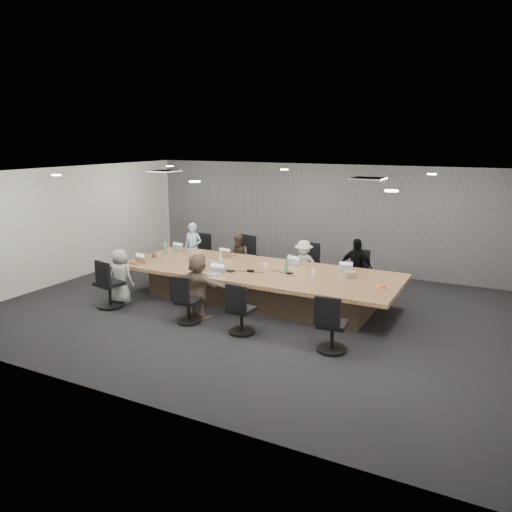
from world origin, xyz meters
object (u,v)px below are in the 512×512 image
at_px(person_4, 121,276).
at_px(chair_7, 332,329).
at_px(laptop_4, 137,263).
at_px(laptop_3, 349,270).
at_px(laptop_2, 294,263).
at_px(canvas_bag, 350,275).
at_px(chair_4, 110,287).
at_px(laptop_5, 213,274).
at_px(snack_packet, 381,287).
at_px(chair_1, 246,260).
at_px(conference_table, 258,284).
at_px(person_2, 304,265).
at_px(person_3, 356,268).
at_px(chair_2, 309,269).
at_px(laptop_1, 228,255).
at_px(person_1, 239,257).
at_px(bottle_clear, 220,257).
at_px(bottle_green_right, 287,267).
at_px(chair_6, 242,314).
at_px(stapler, 251,271).
at_px(chair_0, 201,257).
at_px(chair_5, 188,305).
at_px(bottle_green_left, 165,248).
at_px(chair_3, 360,277).
at_px(mug_brown, 154,255).
at_px(person_0, 193,248).
at_px(person_5, 198,285).
at_px(laptop_0, 181,249).

bearing_deg(person_4, chair_7, 172.83).
bearing_deg(laptop_4, laptop_3, 27.59).
height_order(laptop_2, canvas_bag, canvas_bag).
relative_size(chair_4, laptop_5, 2.49).
bearing_deg(snack_packet, chair_1, 154.58).
height_order(conference_table, snack_packet, snack_packet).
bearing_deg(person_2, person_3, -6.29).
xyz_separation_m(chair_1, chair_2, (1.73, 0.00, -0.03)).
xyz_separation_m(person_2, laptop_2, (0.00, -0.55, 0.17)).
bearing_deg(laptop_1, person_1, -84.39).
bearing_deg(canvas_bag, person_2, 142.39).
bearing_deg(chair_2, bottle_clear, 53.04).
xyz_separation_m(person_2, bottle_green_right, (0.17, -1.37, 0.29)).
bearing_deg(chair_1, person_1, 99.71).
relative_size(chair_6, laptop_4, 2.48).
bearing_deg(person_4, conference_table, -155.79).
distance_m(chair_7, stapler, 2.70).
bearing_deg(person_3, chair_6, -106.16).
bearing_deg(laptop_2, chair_4, 52.66).
xyz_separation_m(conference_table, laptop_3, (1.74, 0.80, 0.35)).
xyz_separation_m(chair_0, laptop_2, (3.09, -0.90, 0.38)).
xyz_separation_m(chair_5, person_1, (-0.59, 3.05, 0.21)).
relative_size(bottle_green_left, bottle_clear, 1.20).
bearing_deg(person_3, chair_3, 95.48).
bearing_deg(mug_brown, chair_5, -37.02).
relative_size(laptop_4, mug_brown, 2.61).
xyz_separation_m(person_0, stapler, (2.57, -1.65, 0.10)).
relative_size(chair_3, person_4, 0.63).
bearing_deg(laptop_1, person_2, -156.71).
xyz_separation_m(canvas_bag, snack_packet, (0.70, -0.37, -0.05)).
xyz_separation_m(chair_5, laptop_1, (-0.59, 2.50, 0.39)).
distance_m(chair_7, bottle_clear, 3.78).
height_order(chair_0, laptop_1, laptop_1).
height_order(person_4, bottle_green_right, person_4).
bearing_deg(conference_table, laptop_3, 24.65).
xyz_separation_m(chair_5, laptop_5, (0.00, 0.90, 0.39)).
bearing_deg(chair_2, laptop_3, 151.47).
distance_m(bottle_green_right, stapler, 0.76).
distance_m(chair_0, person_3, 4.36).
xyz_separation_m(laptop_1, person_4, (-1.39, -2.15, -0.16)).
distance_m(person_1, mug_brown, 2.10).
height_order(canvas_bag, snack_packet, canvas_bag).
xyz_separation_m(chair_2, person_5, (-1.13, -3.05, 0.24)).
relative_size(chair_6, canvas_bag, 3.12).
xyz_separation_m(person_1, canvas_bag, (3.18, -1.12, 0.23)).
xyz_separation_m(chair_5, laptop_0, (-1.96, 2.50, 0.39)).
xyz_separation_m(chair_6, laptop_3, (1.21, 2.50, 0.37)).
height_order(chair_2, laptop_4, chair_2).
height_order(chair_2, bottle_green_left, bottle_green_left).
relative_size(chair_3, person_2, 0.63).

